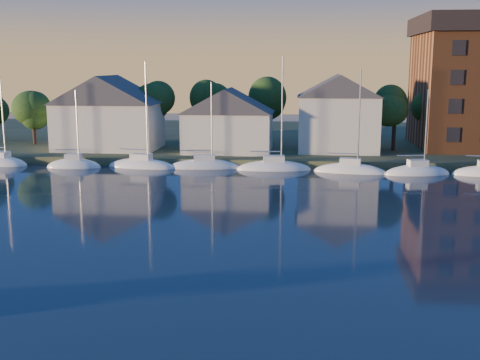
# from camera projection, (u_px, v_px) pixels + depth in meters

# --- Properties ---
(shoreline_land) EXTENTS (160.00, 50.00, 2.00)m
(shoreline_land) POSITION_uv_depth(u_px,v_px,m) (280.00, 142.00, 94.63)
(shoreline_land) COLOR #354025
(shoreline_land) RESTS_ON ground
(wooden_dock) EXTENTS (120.00, 3.00, 1.00)m
(wooden_dock) POSITION_uv_depth(u_px,v_px,m) (273.00, 166.00, 72.16)
(wooden_dock) COLOR brown
(wooden_dock) RESTS_ON ground
(clubhouse_west) EXTENTS (13.65, 9.45, 9.64)m
(clubhouse_west) POSITION_uv_depth(u_px,v_px,m) (108.00, 112.00, 79.12)
(clubhouse_west) COLOR silver
(clubhouse_west) RESTS_ON shoreline_land
(clubhouse_centre) EXTENTS (11.55, 8.40, 8.08)m
(clubhouse_centre) POSITION_uv_depth(u_px,v_px,m) (228.00, 119.00, 76.68)
(clubhouse_centre) COLOR silver
(clubhouse_centre) RESTS_ON shoreline_land
(clubhouse_east) EXTENTS (10.50, 8.40, 9.80)m
(clubhouse_east) POSITION_uv_depth(u_px,v_px,m) (338.00, 112.00, 77.06)
(clubhouse_east) COLOR silver
(clubhouse_east) RESTS_ON shoreline_land
(tree_line) EXTENTS (93.40, 5.40, 8.90)m
(tree_line) POSITION_uv_depth(u_px,v_px,m) (292.00, 101.00, 81.35)
(tree_line) COLOR #362218
(tree_line) RESTS_ON shoreline_land
(moored_fleet) EXTENTS (79.50, 2.40, 12.05)m
(moored_fleet) POSITION_uv_depth(u_px,v_px,m) (237.00, 169.00, 69.61)
(moored_fleet) COLOR white
(moored_fleet) RESTS_ON ground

